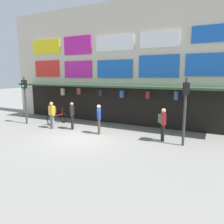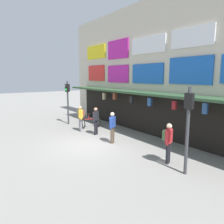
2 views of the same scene
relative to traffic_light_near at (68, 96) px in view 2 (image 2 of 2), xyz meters
The scene contains 9 objects.
ground_plane 5.89m from the traffic_light_near, 12.07° to the right, with size 80.00×80.00×0.00m, color gray.
shopfront 6.62m from the traffic_light_near, 32.53° to the left, with size 18.00×2.60×8.00m.
traffic_light_near is the anchor object (origin of this frame).
traffic_light_far 10.36m from the traffic_light_near, ahead, with size 0.34×0.35×3.20m.
bicycle_parked 2.77m from the traffic_light_near, 22.36° to the left, with size 0.93×1.28×1.05m.
pedestrian_in_black 5.90m from the traffic_light_near, ahead, with size 0.38×0.47×1.68m.
pedestrian_in_yellow 3.97m from the traffic_light_near, ahead, with size 0.36×0.48×1.68m.
pedestrian_in_red 9.38m from the traffic_light_near, ahead, with size 0.45×0.49×1.68m.
pedestrian_in_white 2.82m from the traffic_light_near, ahead, with size 0.52×0.40×1.68m.
Camera 2 is at (9.61, -5.38, 3.56)m, focal length 34.88 mm.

